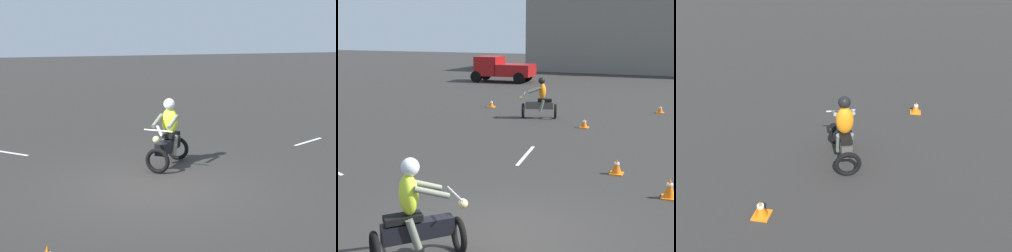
{
  "view_description": "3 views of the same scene",
  "coord_description": "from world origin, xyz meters",
  "views": [
    {
      "loc": [
        3.12,
        8.93,
        3.16
      ],
      "look_at": [
        -0.83,
        -1.35,
        1.0
      ],
      "focal_mm": 50.0,
      "sensor_mm": 36.0,
      "label": 1
    },
    {
      "loc": [
        2.95,
        -6.98,
        3.49
      ],
      "look_at": [
        -1.88,
        4.69,
        0.9
      ],
      "focal_mm": 50.0,
      "sensor_mm": 36.0,
      "label": 2
    },
    {
      "loc": [
        3.53,
        11.81,
        4.37
      ],
      "look_at": [
        -2.92,
        10.73,
        0.9
      ],
      "focal_mm": 35.0,
      "sensor_mm": 36.0,
      "label": 3
    }
  ],
  "objects": [
    {
      "name": "traffic_cone_mid_center",
      "position": [
        -0.79,
        9.52,
        0.17
      ],
      "size": [
        0.32,
        0.32,
        0.35
      ],
      "color": "orange",
      "rests_on": "ground"
    },
    {
      "name": "traffic_cone_mid_left",
      "position": [
        -5.84,
        12.48,
        0.17
      ],
      "size": [
        0.32,
        0.32,
        0.35
      ],
      "color": "orange",
      "rests_on": "ground"
    },
    {
      "name": "motorcycle_rider_background",
      "position": [
        -2.89,
        10.74,
        0.73
      ],
      "size": [
        1.56,
        1.0,
        1.66
      ],
      "rotation": [
        0.0,
        0.0,
        1.86
      ],
      "color": "black",
      "rests_on": "ground"
    }
  ]
}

